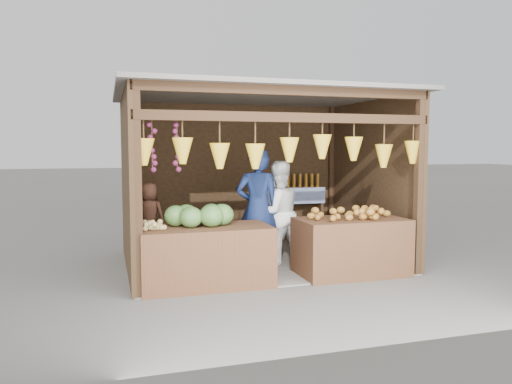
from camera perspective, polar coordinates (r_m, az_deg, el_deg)
ground at (r=8.04m, az=0.22°, el=-7.97°), size 80.00×80.00×0.00m
stall_structure at (r=7.78m, az=0.08°, el=3.98°), size 4.30×3.30×2.66m
back_shelf at (r=9.43m, az=4.05°, el=-0.67°), size 1.25×0.32×1.32m
counter_left at (r=6.64m, az=-5.79°, el=-7.30°), size 1.71×0.85×0.78m
counter_right at (r=7.30m, az=10.80°, el=-6.14°), size 1.53×0.85×0.81m
stool at (r=7.72m, az=-12.03°, el=-7.52°), size 0.31×0.31×0.29m
man_standing at (r=7.50m, az=0.19°, el=-1.92°), size 0.74×0.58×1.80m
woman_standing at (r=7.73m, az=2.48°, el=-2.41°), size 0.87×0.73×1.61m
vendor_seated at (r=7.61m, az=-12.12°, el=-2.72°), size 0.59×0.53×1.02m
melon_pile at (r=6.62m, az=-6.43°, el=-2.49°), size 1.00×0.50×0.32m
tanfruit_pile at (r=6.42m, az=-11.60°, el=-3.65°), size 0.34×0.40×0.13m
mango_pile at (r=7.17m, az=11.08°, el=-2.19°), size 1.40×0.64×0.22m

